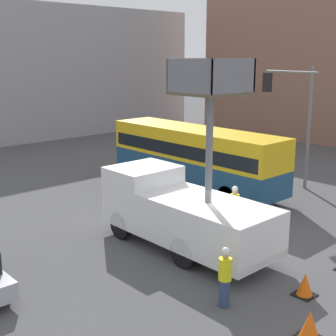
# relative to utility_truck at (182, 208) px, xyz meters

# --- Properties ---
(ground_plane) EXTENTS (120.00, 120.00, 0.00)m
(ground_plane) POSITION_rel_utility_truck_xyz_m (1.03, -0.91, -1.52)
(ground_plane) COLOR #4C4C4F
(utility_truck) EXTENTS (2.59, 7.00, 6.88)m
(utility_truck) POSITION_rel_utility_truck_xyz_m (0.00, 0.00, 0.00)
(utility_truck) COLOR white
(utility_truck) RESTS_ON ground_plane
(city_bus) EXTENTS (2.52, 10.58, 3.24)m
(city_bus) POSITION_rel_utility_truck_xyz_m (6.05, 5.29, 0.38)
(city_bus) COLOR navy
(city_bus) RESTS_ON ground_plane
(traffic_light_pole) EXTENTS (3.48, 3.23, 6.48)m
(traffic_light_pole) POSITION_rel_utility_truck_xyz_m (9.35, 1.42, 2.83)
(traffic_light_pole) COLOR slate
(traffic_light_pole) RESTS_ON ground_plane
(road_worker_near_truck) EXTENTS (0.38, 0.38, 1.80)m
(road_worker_near_truck) POSITION_rel_utility_truck_xyz_m (-2.07, -3.87, -0.62)
(road_worker_near_truck) COLOR navy
(road_worker_near_truck) RESTS_ON ground_plane
(road_worker_directing) EXTENTS (0.38, 0.38, 1.91)m
(road_worker_directing) POSITION_rel_utility_truck_xyz_m (2.68, -0.27, -0.55)
(road_worker_directing) COLOR navy
(road_worker_directing) RESTS_ON ground_plane
(traffic_cone_near_truck) EXTENTS (0.68, 0.68, 0.78)m
(traffic_cone_near_truck) POSITION_rel_utility_truck_xyz_m (-1.70, -6.37, -1.15)
(traffic_cone_near_truck) COLOR black
(traffic_cone_near_truck) RESTS_ON ground_plane
(traffic_cone_mid_road) EXTENTS (0.62, 0.62, 0.71)m
(traffic_cone_mid_road) POSITION_rel_utility_truck_xyz_m (0.17, -5.08, -1.19)
(traffic_cone_mid_road) COLOR black
(traffic_cone_mid_road) RESTS_ON ground_plane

